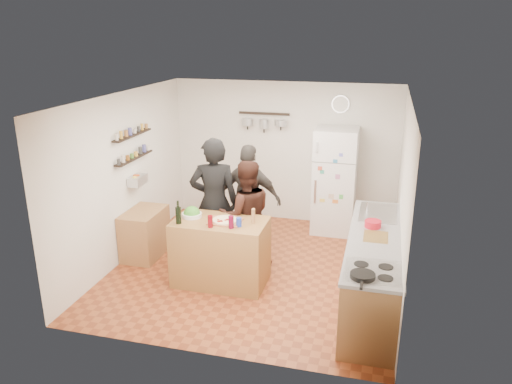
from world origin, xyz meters
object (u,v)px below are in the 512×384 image
(person_center, at_px, (246,216))
(red_bowl, at_px, (373,224))
(wine_bottle, at_px, (178,215))
(person_back, at_px, (249,199))
(wall_clock, at_px, (341,104))
(fridge, at_px, (335,181))
(prep_island, at_px, (221,252))
(salt_canister, at_px, (239,222))
(salad_bowl, at_px, (192,215))
(skillet, at_px, (363,275))
(counter_run, at_px, (373,271))
(side_table, at_px, (145,233))
(pepper_mill, at_px, (253,217))
(person_left, at_px, (214,202))

(person_center, bearing_deg, red_bowl, 147.21)
(wine_bottle, bearing_deg, red_bowl, 11.14)
(person_back, height_order, wall_clock, wall_clock)
(fridge, bearing_deg, prep_island, -119.65)
(wine_bottle, bearing_deg, fridge, 54.25)
(salt_canister, xyz_separation_m, person_center, (-0.09, 0.64, -0.16))
(person_back, xyz_separation_m, wall_clock, (1.18, 1.51, 1.29))
(salt_canister, distance_m, wall_clock, 3.12)
(salad_bowl, bearing_deg, skillet, -27.11)
(counter_run, distance_m, side_table, 3.48)
(salad_bowl, height_order, wall_clock, wall_clock)
(salad_bowl, relative_size, wine_bottle, 1.20)
(wall_clock, bearing_deg, skillet, -80.17)
(person_center, distance_m, wall_clock, 2.69)
(wine_bottle, relative_size, wall_clock, 0.75)
(pepper_mill, xyz_separation_m, person_left, (-0.72, 0.50, -0.03))
(wine_bottle, distance_m, fridge, 3.06)
(person_center, bearing_deg, person_back, -104.62)
(fridge, bearing_deg, wine_bottle, -125.75)
(skillet, xyz_separation_m, wall_clock, (-0.65, 3.75, 1.20))
(person_center, distance_m, counter_run, 1.94)
(salad_bowl, bearing_deg, person_center, 36.61)
(salt_canister, bearing_deg, pepper_mill, 48.58)
(wine_bottle, relative_size, side_table, 0.28)
(wine_bottle, distance_m, person_left, 0.81)
(wine_bottle, relative_size, person_back, 0.13)
(prep_island, bearing_deg, wall_clock, 63.58)
(prep_island, relative_size, wall_clock, 4.17)
(salt_canister, distance_m, skillet, 1.94)
(prep_island, height_order, red_bowl, red_bowl)
(skillet, bearing_deg, prep_island, 149.16)
(wall_clock, bearing_deg, prep_island, -116.42)
(wine_bottle, xyz_separation_m, salt_canister, (0.80, 0.10, -0.05))
(person_left, relative_size, red_bowl, 9.05)
(person_center, xyz_separation_m, person_back, (-0.10, 0.57, 0.04))
(wine_bottle, distance_m, salt_canister, 0.81)
(person_back, height_order, side_table, person_back)
(pepper_mill, bearing_deg, side_table, 165.97)
(salt_canister, relative_size, fridge, 0.07)
(wine_bottle, bearing_deg, counter_run, 4.16)
(salad_bowl, xyz_separation_m, counter_run, (2.46, -0.09, -0.49))
(person_center, bearing_deg, salad_bowl, 11.78)
(fridge, bearing_deg, side_table, -146.92)
(skillet, height_order, side_table, skillet)
(person_back, bearing_deg, salt_canister, 102.64)
(pepper_mill, relative_size, person_left, 0.08)
(pepper_mill, xyz_separation_m, person_center, (-0.24, 0.47, -0.18))
(person_back, distance_m, counter_run, 2.27)
(salad_bowl, distance_m, side_table, 1.23)
(fridge, xyz_separation_m, wall_clock, (0.00, 0.33, 1.25))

